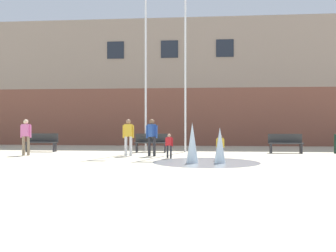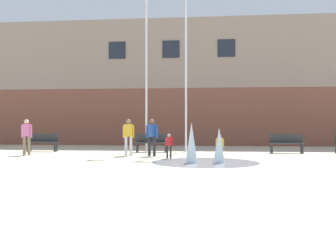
{
  "view_description": "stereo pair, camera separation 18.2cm",
  "coord_description": "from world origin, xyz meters",
  "px_view_note": "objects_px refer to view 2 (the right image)",
  "views": [
    {
      "loc": [
        2.23,
        -8.78,
        1.39
      ],
      "look_at": [
        0.68,
        7.8,
        1.3
      ],
      "focal_mm": 42.0,
      "sensor_mm": 36.0,
      "label": 1
    },
    {
      "loc": [
        2.41,
        -8.76,
        1.39
      ],
      "look_at": [
        0.68,
        7.8,
        1.3
      ],
      "focal_mm": 42.0,
      "sensor_mm": 36.0,
      "label": 2
    }
  ],
  "objects_px": {
    "park_bench_center": "(286,143)",
    "flagpole_left": "(147,58)",
    "flagpole_right": "(187,53)",
    "park_bench_far_left": "(43,142)",
    "adult_in_red": "(27,134)",
    "child_with_pink_shirt": "(169,144)",
    "teen_by_trashcan": "(152,135)",
    "park_bench_under_left_flagpole": "(152,142)",
    "adult_near_bench": "(128,134)",
    "child_running": "(220,145)"
  },
  "relations": [
    {
      "from": "park_bench_center",
      "to": "flagpole_left",
      "type": "xyz_separation_m",
      "value": [
        -6.76,
        0.42,
        4.21
      ]
    },
    {
      "from": "flagpole_right",
      "to": "park_bench_far_left",
      "type": "bearing_deg",
      "value": -175.91
    },
    {
      "from": "park_bench_far_left",
      "to": "park_bench_center",
      "type": "bearing_deg",
      "value": 0.45
    },
    {
      "from": "adult_in_red",
      "to": "child_with_pink_shirt",
      "type": "relative_size",
      "value": 1.61
    },
    {
      "from": "park_bench_far_left",
      "to": "teen_by_trashcan",
      "type": "height_order",
      "value": "teen_by_trashcan"
    },
    {
      "from": "park_bench_center",
      "to": "teen_by_trashcan",
      "type": "relative_size",
      "value": 1.01
    },
    {
      "from": "park_bench_under_left_flagpole",
      "to": "park_bench_center",
      "type": "bearing_deg",
      "value": 0.0
    },
    {
      "from": "park_bench_center",
      "to": "adult_in_red",
      "type": "height_order",
      "value": "adult_in_red"
    },
    {
      "from": "park_bench_far_left",
      "to": "adult_near_bench",
      "type": "height_order",
      "value": "adult_near_bench"
    },
    {
      "from": "park_bench_center",
      "to": "child_running",
      "type": "distance_m",
      "value": 5.22
    },
    {
      "from": "child_running",
      "to": "park_bench_far_left",
      "type": "bearing_deg",
      "value": 126.78
    },
    {
      "from": "child_running",
      "to": "adult_in_red",
      "type": "bearing_deg",
      "value": 140.49
    },
    {
      "from": "park_bench_center",
      "to": "adult_in_red",
      "type": "distance_m",
      "value": 11.96
    },
    {
      "from": "park_bench_center",
      "to": "child_running",
      "type": "relative_size",
      "value": 1.62
    },
    {
      "from": "teen_by_trashcan",
      "to": "child_with_pink_shirt",
      "type": "height_order",
      "value": "teen_by_trashcan"
    },
    {
      "from": "adult_near_bench",
      "to": "teen_by_trashcan",
      "type": "distance_m",
      "value": 1.05
    },
    {
      "from": "park_bench_far_left",
      "to": "park_bench_under_left_flagpole",
      "type": "height_order",
      "value": "same"
    },
    {
      "from": "flagpole_right",
      "to": "park_bench_under_left_flagpole",
      "type": "bearing_deg",
      "value": -165.95
    },
    {
      "from": "park_bench_center",
      "to": "flagpole_right",
      "type": "bearing_deg",
      "value": 174.95
    },
    {
      "from": "park_bench_under_left_flagpole",
      "to": "child_running",
      "type": "xyz_separation_m",
      "value": [
        3.21,
        -4.09,
        0.1
      ]
    },
    {
      "from": "park_bench_center",
      "to": "adult_near_bench",
      "type": "relative_size",
      "value": 1.01
    },
    {
      "from": "flagpole_right",
      "to": "adult_near_bench",
      "type": "bearing_deg",
      "value": -131.2
    },
    {
      "from": "adult_in_red",
      "to": "teen_by_trashcan",
      "type": "bearing_deg",
      "value": -169.13
    },
    {
      "from": "teen_by_trashcan",
      "to": "flagpole_right",
      "type": "distance_m",
      "value": 5.06
    },
    {
      "from": "child_with_pink_shirt",
      "to": "park_bench_under_left_flagpole",
      "type": "bearing_deg",
      "value": 125.42
    },
    {
      "from": "child_running",
      "to": "child_with_pink_shirt",
      "type": "bearing_deg",
      "value": 132.03
    },
    {
      "from": "flagpole_left",
      "to": "adult_near_bench",
      "type": "bearing_deg",
      "value": -98.02
    },
    {
      "from": "adult_near_bench",
      "to": "flagpole_left",
      "type": "relative_size",
      "value": 0.18
    },
    {
      "from": "child_running",
      "to": "flagpole_right",
      "type": "xyz_separation_m",
      "value": [
        -1.52,
        4.51,
        4.33
      ]
    },
    {
      "from": "child_running",
      "to": "teen_by_trashcan",
      "type": "bearing_deg",
      "value": 120.97
    },
    {
      "from": "adult_in_red",
      "to": "teen_by_trashcan",
      "type": "distance_m",
      "value": 5.6
    },
    {
      "from": "adult_near_bench",
      "to": "park_bench_far_left",
      "type": "bearing_deg",
      "value": 155.49
    },
    {
      "from": "flagpole_left",
      "to": "flagpole_right",
      "type": "height_order",
      "value": "flagpole_right"
    },
    {
      "from": "park_bench_far_left",
      "to": "flagpole_left",
      "type": "xyz_separation_m",
      "value": [
        5.22,
        0.52,
        4.21
      ]
    },
    {
      "from": "child_with_pink_shirt",
      "to": "adult_in_red",
      "type": "bearing_deg",
      "value": -172.14
    },
    {
      "from": "park_bench_center",
      "to": "adult_in_red",
      "type": "xyz_separation_m",
      "value": [
        -11.69,
        -2.47,
        0.45
      ]
    },
    {
      "from": "teen_by_trashcan",
      "to": "flagpole_right",
      "type": "bearing_deg",
      "value": -177.74
    },
    {
      "from": "park_bench_far_left",
      "to": "teen_by_trashcan",
      "type": "relative_size",
      "value": 1.01
    },
    {
      "from": "child_running",
      "to": "flagpole_right",
      "type": "height_order",
      "value": "flagpole_right"
    },
    {
      "from": "park_bench_under_left_flagpole",
      "to": "flagpole_right",
      "type": "relative_size",
      "value": 0.17
    },
    {
      "from": "child_with_pink_shirt",
      "to": "flagpole_left",
      "type": "height_order",
      "value": "flagpole_left"
    },
    {
      "from": "park_bench_under_left_flagpole",
      "to": "flagpole_right",
      "type": "height_order",
      "value": "flagpole_right"
    },
    {
      "from": "child_with_pink_shirt",
      "to": "adult_near_bench",
      "type": "bearing_deg",
      "value": 165.8
    },
    {
      "from": "adult_in_red",
      "to": "park_bench_center",
      "type": "bearing_deg",
      "value": -157.71
    },
    {
      "from": "park_bench_far_left",
      "to": "child_with_pink_shirt",
      "type": "height_order",
      "value": "child_with_pink_shirt"
    },
    {
      "from": "adult_in_red",
      "to": "flagpole_right",
      "type": "relative_size",
      "value": 0.17
    },
    {
      "from": "adult_near_bench",
      "to": "adult_in_red",
      "type": "xyz_separation_m",
      "value": [
        -4.55,
        -0.18,
        0.0
      ]
    },
    {
      "from": "flagpole_left",
      "to": "child_running",
      "type": "bearing_deg",
      "value": -52.09
    },
    {
      "from": "child_with_pink_shirt",
      "to": "flagpole_right",
      "type": "bearing_deg",
      "value": 98.63
    },
    {
      "from": "adult_near_bench",
      "to": "adult_in_red",
      "type": "height_order",
      "value": "same"
    }
  ]
}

